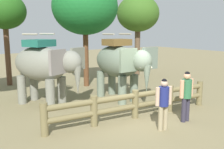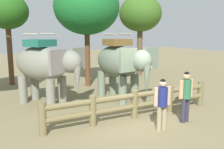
{
  "view_description": "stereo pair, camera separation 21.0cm",
  "coord_description": "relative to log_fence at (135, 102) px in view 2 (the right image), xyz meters",
  "views": [
    {
      "loc": [
        -5.58,
        -6.6,
        3.18
      ],
      "look_at": [
        0.0,
        1.72,
        1.4
      ],
      "focal_mm": 39.76,
      "sensor_mm": 36.0,
      "label": 1
    },
    {
      "loc": [
        -5.4,
        -6.72,
        3.18
      ],
      "look_at": [
        0.0,
        1.72,
        1.4
      ],
      "focal_mm": 39.76,
      "sensor_mm": 36.0,
      "label": 2
    }
  ],
  "objects": [
    {
      "name": "log_fence",
      "position": [
        0.0,
        0.0,
        0.0
      ],
      "size": [
        6.85,
        0.84,
        1.05
      ],
      "color": "brown",
      "rests_on": "ground"
    },
    {
      "name": "tourist_woman_in_black",
      "position": [
        1.25,
        -1.27,
        0.44
      ],
      "size": [
        0.64,
        0.36,
        1.8
      ],
      "color": "#2F2C3B",
      "rests_on": "ground"
    },
    {
      "name": "tourist_man_in_blue",
      "position": [
        0.03,
        -1.38,
        0.38
      ],
      "size": [
        0.59,
        0.38,
        1.7
      ],
      "color": "#9B8C69",
      "rests_on": "ground"
    },
    {
      "name": "elephant_near_left",
      "position": [
        -2.19,
        3.39,
        1.12
      ],
      "size": [
        2.8,
        3.62,
        3.07
      ],
      "color": "gray",
      "rests_on": "ground"
    },
    {
      "name": "tree_deep_back",
      "position": [
        1.05,
        5.78,
        3.86
      ],
      "size": [
        3.65,
        3.65,
        6.03
      ],
      "color": "brown",
      "rests_on": "ground"
    },
    {
      "name": "elephant_center",
      "position": [
        0.94,
        2.29,
        1.12
      ],
      "size": [
        2.04,
        3.57,
        3.06
      ],
      "color": "slate",
      "rests_on": "ground"
    },
    {
      "name": "tree_back_center",
      "position": [
        5.84,
        6.98,
        3.69
      ],
      "size": [
        2.96,
        2.96,
        5.61
      ],
      "color": "brown",
      "rests_on": "ground"
    },
    {
      "name": "tree_far_left",
      "position": [
        -2.63,
        8.49,
        3.59
      ],
      "size": [
        2.39,
        2.39,
        5.28
      ],
      "color": "brown",
      "rests_on": "ground"
    },
    {
      "name": "ground_plane",
      "position": [
        0.0,
        -0.19,
        -0.6
      ],
      "size": [
        60.0,
        60.0,
        0.0
      ],
      "primitive_type": "plane",
      "color": "olive"
    }
  ]
}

